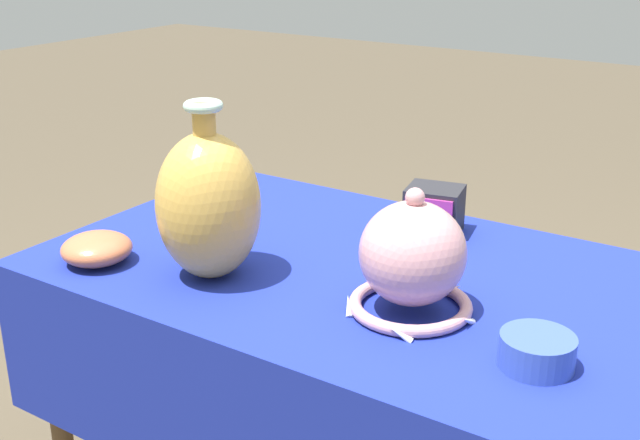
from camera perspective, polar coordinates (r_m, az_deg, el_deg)
display_table at (r=1.55m, az=2.75°, el=-6.21°), size 1.24×0.75×0.72m
vase_tall_bulbous at (r=1.47m, az=-7.95°, el=1.10°), size 0.19×0.19×0.33m
vase_dome_bell at (r=1.35m, az=6.58°, el=-2.90°), size 0.22×0.23×0.23m
mosaic_tile_box at (r=1.71m, az=8.10°, el=0.70°), size 0.13×0.12×0.10m
bowl_shallow_terracotta at (r=1.61m, az=-15.59°, el=-1.97°), size 0.14×0.14×0.06m
pot_squat_cobalt at (r=1.25m, az=15.18°, el=-9.00°), size 0.11×0.11×0.05m
cup_wide_ivory at (r=1.69m, az=-7.13°, el=-0.03°), size 0.11×0.11×0.06m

